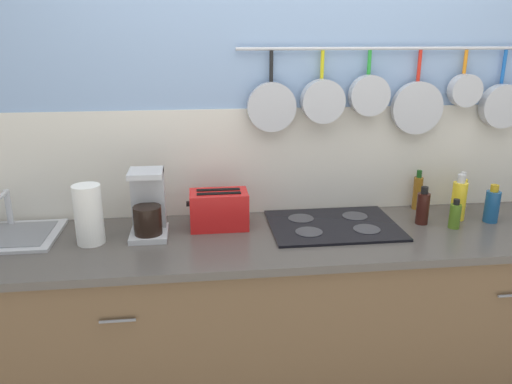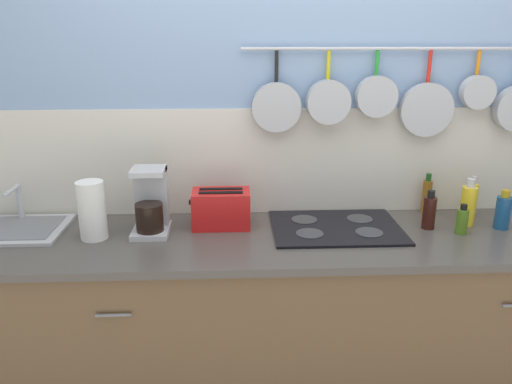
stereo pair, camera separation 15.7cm
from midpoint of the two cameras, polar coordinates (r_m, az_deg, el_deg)
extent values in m
cube|color=#84A3CC|center=(2.52, 2.72, 6.80)|extent=(7.20, 0.06, 2.60)
cube|color=silver|center=(2.55, 2.69, 3.75)|extent=(7.20, 0.07, 0.53)
cylinder|color=#B7BABF|center=(2.54, 13.28, 15.68)|extent=(1.48, 0.02, 0.02)
cylinder|color=black|center=(2.41, -0.17, 14.17)|extent=(0.02, 0.02, 0.14)
cylinder|color=#B7BABF|center=(2.41, -0.10, 9.67)|extent=(0.23, 0.04, 0.23)
cylinder|color=gold|center=(2.45, 5.71, 14.29)|extent=(0.02, 0.02, 0.13)
cylinder|color=#B7BABF|center=(2.43, 5.77, 10.28)|extent=(0.21, 0.07, 0.21)
cylinder|color=green|center=(2.51, 11.03, 14.34)|extent=(0.02, 0.02, 0.11)
cylinder|color=#B7BABF|center=(2.49, 11.03, 10.78)|extent=(0.20, 0.06, 0.20)
cylinder|color=red|center=(2.60, 16.48, 13.68)|extent=(0.02, 0.02, 0.15)
cylinder|color=#B7BABF|center=(2.60, 16.26, 9.20)|extent=(0.26, 0.04, 0.26)
cylinder|color=orange|center=(2.70, 21.24, 13.71)|extent=(0.02, 0.02, 0.11)
cylinder|color=#B7BABF|center=(2.68, 21.22, 10.76)|extent=(0.16, 0.06, 0.16)
cylinder|color=#1959B2|center=(2.80, 25.01, 12.84)|extent=(0.02, 0.02, 0.16)
cylinder|color=#B7BABF|center=(2.79, 24.81, 8.89)|extent=(0.22, 0.06, 0.22)
cube|color=brown|center=(2.51, 3.87, -14.80)|extent=(3.30, 0.62, 0.86)
cylinder|color=slate|center=(2.09, -17.71, -13.91)|extent=(0.14, 0.01, 0.01)
cube|color=#4C4742|center=(2.30, 4.10, -5.30)|extent=(3.34, 0.66, 0.03)
cube|color=#B7BABF|center=(2.55, -28.75, -4.55)|extent=(0.50, 0.37, 0.01)
cube|color=slate|center=(2.55, -28.78, -4.35)|extent=(0.43, 0.30, 0.00)
cylinder|color=#B7BABF|center=(2.65, -27.96, -1.72)|extent=(0.03, 0.03, 0.19)
cylinder|color=#B7BABF|center=(2.56, -28.78, -0.51)|extent=(0.02, 0.15, 0.02)
cylinder|color=white|center=(2.29, -20.47, -2.46)|extent=(0.12, 0.12, 0.26)
cube|color=#B7BABF|center=(2.33, -14.01, -4.67)|extent=(0.17, 0.21, 0.02)
cube|color=#B7BABF|center=(2.35, -14.08, -0.91)|extent=(0.15, 0.07, 0.30)
cylinder|color=black|center=(2.28, -14.22, -3.16)|extent=(0.12, 0.12, 0.13)
cube|color=#B7BABF|center=(2.26, -14.47, 2.07)|extent=(0.15, 0.15, 0.02)
cube|color=red|center=(2.35, -6.17, -2.04)|extent=(0.27, 0.17, 0.17)
cube|color=black|center=(2.30, -6.23, -0.18)|extent=(0.20, 0.03, 0.00)
cube|color=black|center=(2.35, -6.25, 0.25)|extent=(0.20, 0.03, 0.00)
cube|color=black|center=(2.35, -9.69, -1.36)|extent=(0.02, 0.02, 0.02)
cube|color=black|center=(2.39, 6.95, -3.81)|extent=(0.60, 0.45, 0.01)
cylinder|color=#38383D|center=(2.28, 4.18, -4.62)|extent=(0.12, 0.12, 0.00)
cylinder|color=#38383D|center=(2.35, 10.71, -4.25)|extent=(0.12, 0.12, 0.00)
cylinder|color=#38383D|center=(2.45, 3.37, -3.03)|extent=(0.12, 0.12, 0.00)
cylinder|color=#38383D|center=(2.51, 9.48, -2.74)|extent=(0.12, 0.12, 0.00)
cylinder|color=#33140F|center=(2.50, 16.82, -1.85)|extent=(0.06, 0.06, 0.15)
cylinder|color=black|center=(2.47, 17.01, 0.18)|extent=(0.03, 0.03, 0.03)
cylinder|color=#8C5919|center=(2.70, 16.39, -0.15)|extent=(0.05, 0.05, 0.17)
cylinder|color=#194C19|center=(2.67, 16.58, 1.98)|extent=(0.03, 0.03, 0.04)
cylinder|color=#4C721E|center=(2.50, 20.08, -2.61)|extent=(0.05, 0.05, 0.12)
cylinder|color=black|center=(2.47, 20.25, -1.07)|extent=(0.03, 0.03, 0.03)
cylinder|color=yellow|center=(2.61, 20.57, -0.99)|extent=(0.07, 0.07, 0.19)
cylinder|color=beige|center=(2.57, 20.84, 1.43)|extent=(0.04, 0.04, 0.04)
cylinder|color=yellow|center=(2.74, 20.86, -0.36)|extent=(0.05, 0.05, 0.17)
cylinder|color=beige|center=(2.71, 21.10, 1.73)|extent=(0.03, 0.03, 0.04)
cylinder|color=navy|center=(2.64, 23.84, -1.56)|extent=(0.07, 0.07, 0.15)
cylinder|color=#B28C19|center=(2.61, 24.09, 0.38)|extent=(0.04, 0.04, 0.03)
camera|label=1|loc=(0.08, -92.06, -0.65)|focal=35.00mm
camera|label=2|loc=(0.08, 87.94, 0.65)|focal=35.00mm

